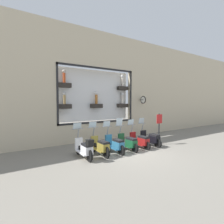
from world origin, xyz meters
TOP-DOWN VIEW (x-y plane):
  - ground_plane at (0.00, 0.00)m, footprint 120.00×120.00m
  - building_facade at (3.60, -0.00)m, footprint 1.21×36.00m
  - scooter_black_0 at (0.43, -1.87)m, footprint 1.80×0.61m
  - scooter_red_1 at (0.43, -1.02)m, footprint 1.79×0.60m
  - scooter_green_2 at (0.43, -0.17)m, footprint 1.79×0.61m
  - scooter_teal_3 at (0.43, 0.68)m, footprint 1.80×0.60m
  - scooter_olive_4 at (0.44, 1.53)m, footprint 1.81×0.60m
  - scooter_white_5 at (0.38, 2.38)m, footprint 1.80×0.61m
  - shop_sign_post at (0.41, -2.54)m, footprint 0.36×0.45m

SIDE VIEW (x-z plane):
  - ground_plane at x=0.00m, z-range 0.00..0.00m
  - scooter_red_1 at x=0.43m, z-range -0.36..1.18m
  - scooter_green_2 at x=0.43m, z-range -0.41..1.26m
  - scooter_teal_3 at x=0.43m, z-range -0.35..1.20m
  - scooter_black_0 at x=0.43m, z-range -0.36..1.22m
  - scooter_olive_4 at x=0.44m, z-range -0.34..1.22m
  - scooter_white_5 at x=0.38m, z-range -0.30..1.26m
  - shop_sign_post at x=0.41m, z-range 0.09..1.97m
  - building_facade at x=3.60m, z-range 0.04..7.32m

